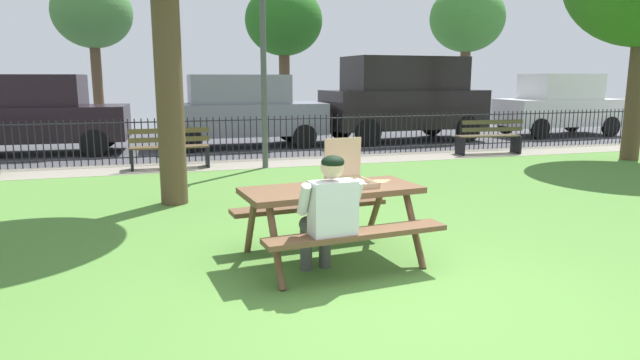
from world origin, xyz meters
name	(u,v)px	position (x,y,z in m)	size (l,w,h in m)	color
ground	(324,231)	(0.00, 2.24, -0.01)	(28.00, 12.47, 0.02)	#528438
cobblestone_walkway	(250,164)	(0.00, 7.77, 0.00)	(28.00, 1.40, 0.01)	gray
street_asphalt	(226,142)	(0.00, 12.01, -0.01)	(28.00, 7.08, 0.01)	#424247
picnic_table_foreground	(331,204)	(-0.26, 1.16, 0.60)	(1.94, 1.66, 0.79)	brown
pizza_box_open	(348,174)	(-0.05, 1.24, 0.88)	(0.47, 0.49, 0.48)	tan
pizza_slice_on_table	(378,181)	(0.32, 1.33, 0.78)	(0.27, 0.20, 0.02)	#EBCE65
adult_at_table	(329,211)	(-0.46, 0.63, 0.66)	(0.63, 0.62, 1.19)	#4B4B4B
iron_fence_streetside	(245,138)	(0.00, 8.47, 0.50)	(22.94, 0.03, 0.99)	black
park_bench_center	(170,149)	(-1.69, 7.63, 0.42)	(1.61, 0.48, 0.85)	brown
park_bench_right	(489,137)	(5.93, 7.63, 0.42)	(1.63, 0.58, 0.85)	brown
lamp_post_walkway	(263,47)	(0.22, 7.16, 2.47)	(0.28, 0.28, 4.05)	#4C4C51
parked_car_left	(31,113)	(-4.86, 10.83, 1.01)	(4.48, 2.08, 1.94)	black
parked_car_center	(242,110)	(0.30, 10.83, 1.01)	(4.41, 1.93, 1.94)	gray
parked_car_right	(404,97)	(5.11, 10.83, 1.31)	(4.81, 2.30, 2.46)	black
parked_car_far_right	(559,104)	(10.63, 10.83, 1.01)	(3.91, 1.86, 1.98)	white
far_tree_midleft	(92,14)	(-3.85, 16.89, 4.01)	(2.69, 2.69, 5.28)	brown
far_tree_center	(284,22)	(2.90, 16.89, 3.94)	(2.93, 2.93, 5.31)	brown
far_tree_midright	(467,19)	(10.77, 16.89, 4.25)	(3.11, 3.11, 5.71)	brown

